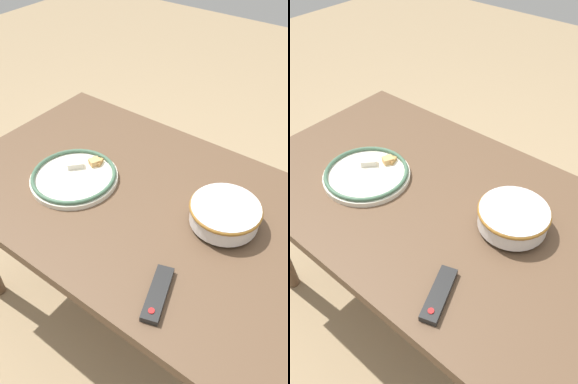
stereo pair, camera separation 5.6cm
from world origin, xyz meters
TOP-DOWN VIEW (x-y plane):
  - ground_plane at (0.00, 0.00)m, footprint 8.00×8.00m
  - dining_table at (0.00, 0.00)m, footprint 1.40×0.83m
  - noodle_bowl at (-0.25, -0.05)m, footprint 0.22×0.22m
  - food_plate at (0.27, 0.07)m, footprint 0.31×0.31m
  - tv_remote at (-0.24, 0.28)m, footprint 0.10×0.17m

SIDE VIEW (x-z plane):
  - ground_plane at x=0.00m, z-range 0.00..0.00m
  - dining_table at x=0.00m, z-range 0.27..0.97m
  - tv_remote at x=-0.24m, z-range 0.70..0.72m
  - food_plate at x=0.27m, z-range 0.70..0.74m
  - noodle_bowl at x=-0.25m, z-range 0.71..0.79m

